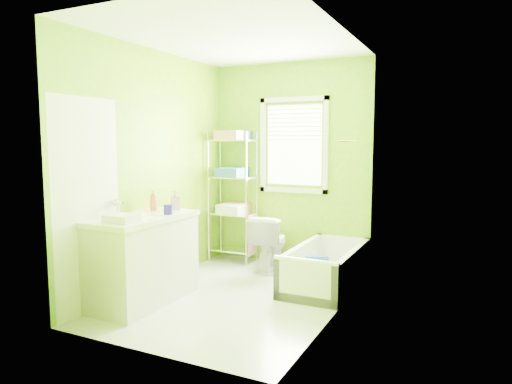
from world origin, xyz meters
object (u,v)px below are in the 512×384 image
at_px(vanity, 143,256).
at_px(wire_shelf_unit, 234,182).
at_px(toilet, 270,242).
at_px(bathtub, 325,273).

xyz_separation_m(vanity, wire_shelf_unit, (0.06, 1.78, 0.60)).
bearing_deg(toilet, bathtub, 151.35).
height_order(bathtub, wire_shelf_unit, wire_shelf_unit).
distance_m(bathtub, vanity, 1.98).
bearing_deg(toilet, vanity, 60.09).
distance_m(toilet, wire_shelf_unit, 0.95).
relative_size(bathtub, toilet, 2.05).
height_order(bathtub, vanity, vanity).
xyz_separation_m(bathtub, toilet, (-0.82, 0.32, 0.20)).
distance_m(vanity, wire_shelf_unit, 1.88).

